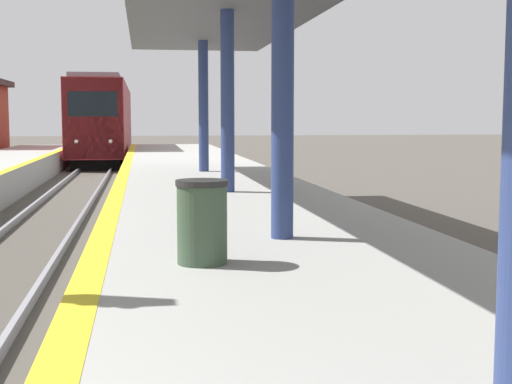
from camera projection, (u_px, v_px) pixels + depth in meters
train at (105, 121)px, 41.57m from camera, size 2.71×20.29×4.49m
trash_bin at (202, 222)px, 7.19m from camera, size 0.53×0.53×0.85m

